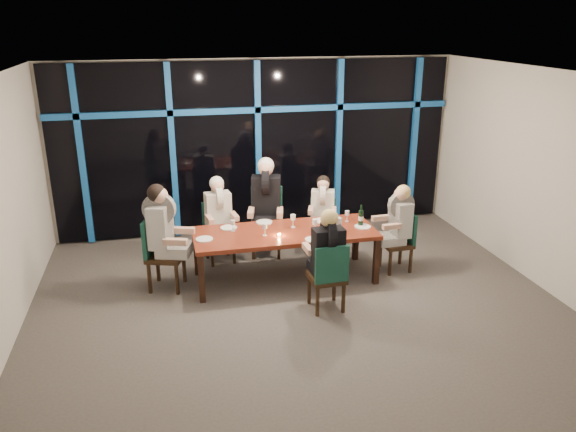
{
  "coord_description": "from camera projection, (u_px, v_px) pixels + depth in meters",
  "views": [
    {
      "loc": [
        -1.63,
        -6.49,
        3.64
      ],
      "look_at": [
        0.0,
        0.6,
        1.05
      ],
      "focal_mm": 35.0,
      "sensor_mm": 36.0,
      "label": 1
    }
  ],
  "objects": [
    {
      "name": "diner_far_mid",
      "position": [
        266.0,
        193.0,
        8.77
      ],
      "size": [
        0.61,
        0.73,
        1.06
      ],
      "rotation": [
        0.0,
        0.0,
        -0.24
      ],
      "color": "black",
      "rests_on": "ground"
    },
    {
      "name": "plate_far_right",
      "position": [
        321.0,
        221.0,
        8.4
      ],
      "size": [
        0.24,
        0.24,
        0.01
      ],
      "primitive_type": "cylinder",
      "color": "white",
      "rests_on": "dining_table"
    },
    {
      "name": "chair_far_left",
      "position": [
        218.0,
        228.0,
        8.76
      ],
      "size": [
        0.49,
        0.49,
        0.93
      ],
      "rotation": [
        0.0,
        0.0,
        0.14
      ],
      "color": "black",
      "rests_on": "ground"
    },
    {
      "name": "diner_end_left",
      "position": [
        163.0,
        222.0,
        7.66
      ],
      "size": [
        0.71,
        0.62,
        1.01
      ],
      "rotation": [
        0.0,
        0.0,
        1.26
      ],
      "color": "black",
      "rests_on": "ground"
    },
    {
      "name": "plate_end_right",
      "position": [
        363.0,
        227.0,
        8.16
      ],
      "size": [
        0.24,
        0.24,
        0.01
      ],
      "primitive_type": "cylinder",
      "color": "white",
      "rests_on": "dining_table"
    },
    {
      "name": "chair_end_left",
      "position": [
        159.0,
        249.0,
        7.81
      ],
      "size": [
        0.61,
        0.61,
        1.04
      ],
      "rotation": [
        0.0,
        0.0,
        1.26
      ],
      "color": "black",
      "rests_on": "ground"
    },
    {
      "name": "tea_light",
      "position": [
        279.0,
        235.0,
        7.84
      ],
      "size": [
        0.05,
        0.05,
        0.03
      ],
      "primitive_type": "cylinder",
      "color": "#F39449",
      "rests_on": "dining_table"
    },
    {
      "name": "chair_near_mid",
      "position": [
        329.0,
        274.0,
        7.18
      ],
      "size": [
        0.46,
        0.46,
        0.95
      ],
      "rotation": [
        0.0,
        0.0,
        3.18
      ],
      "color": "black",
      "rests_on": "ground"
    },
    {
      "name": "plate_far_mid",
      "position": [
        264.0,
        222.0,
        8.34
      ],
      "size": [
        0.24,
        0.24,
        0.01
      ],
      "primitive_type": "cylinder",
      "color": "white",
      "rests_on": "dining_table"
    },
    {
      "name": "chair_end_right",
      "position": [
        401.0,
        238.0,
        8.41
      ],
      "size": [
        0.45,
        0.45,
        0.91
      ],
      "rotation": [
        0.0,
        0.0,
        4.77
      ],
      "color": "black",
      "rests_on": "ground"
    },
    {
      "name": "water_pitcher",
      "position": [
        337.0,
        225.0,
        7.93
      ],
      "size": [
        0.14,
        0.12,
        0.22
      ],
      "rotation": [
        0.0,
        0.0,
        0.31
      ],
      "color": "silver",
      "rests_on": "dining_table"
    },
    {
      "name": "dining_table",
      "position": [
        285.0,
        236.0,
        8.03
      ],
      "size": [
        2.6,
        1.0,
        0.75
      ],
      "color": "maroon",
      "rests_on": "ground"
    },
    {
      "name": "plate_near_mid",
      "position": [
        314.0,
        239.0,
        7.69
      ],
      "size": [
        0.24,
        0.24,
        0.01
      ],
      "primitive_type": "cylinder",
      "color": "white",
      "rests_on": "dining_table"
    },
    {
      "name": "wine_glass_c",
      "position": [
        315.0,
        223.0,
        7.93
      ],
      "size": [
        0.07,
        0.07,
        0.19
      ],
      "color": "silver",
      "rests_on": "dining_table"
    },
    {
      "name": "wine_bottle",
      "position": [
        361.0,
        218.0,
        8.17
      ],
      "size": [
        0.07,
        0.07,
        0.33
      ],
      "rotation": [
        0.0,
        0.0,
        0.09
      ],
      "color": "black",
      "rests_on": "dining_table"
    },
    {
      "name": "diner_near_mid",
      "position": [
        327.0,
        244.0,
        7.12
      ],
      "size": [
        0.48,
        0.6,
        0.93
      ],
      "rotation": [
        0.0,
        0.0,
        3.18
      ],
      "color": "black",
      "rests_on": "ground"
    },
    {
      "name": "diner_far_right",
      "position": [
        323.0,
        204.0,
        8.9
      ],
      "size": [
        0.52,
        0.6,
        0.85
      ],
      "rotation": [
        0.0,
        0.0,
        -0.32
      ],
      "color": "beige",
      "rests_on": "ground"
    },
    {
      "name": "wine_glass_b",
      "position": [
        293.0,
        218.0,
        8.11
      ],
      "size": [
        0.07,
        0.07,
        0.19
      ],
      "color": "silver",
      "rests_on": "dining_table"
    },
    {
      "name": "chair_far_mid",
      "position": [
        267.0,
        217.0,
        9.0
      ],
      "size": [
        0.61,
        0.61,
        1.08
      ],
      "rotation": [
        0.0,
        0.0,
        -0.24
      ],
      "color": "black",
      "rests_on": "ground"
    },
    {
      "name": "plate_far_left",
      "position": [
        229.0,
        228.0,
        8.12
      ],
      "size": [
        0.24,
        0.24,
        0.01
      ],
      "primitive_type": "cylinder",
      "color": "white",
      "rests_on": "dining_table"
    },
    {
      "name": "plate_end_left",
      "position": [
        204.0,
        239.0,
        7.7
      ],
      "size": [
        0.24,
        0.24,
        0.01
      ],
      "primitive_type": "cylinder",
      "color": "white",
      "rests_on": "dining_table"
    },
    {
      "name": "chair_far_right",
      "position": [
        322.0,
        223.0,
        9.09
      ],
      "size": [
        0.51,
        0.51,
        0.88
      ],
      "rotation": [
        0.0,
        0.0,
        -0.32
      ],
      "color": "black",
      "rests_on": "ground"
    },
    {
      "name": "wine_glass_e",
      "position": [
        347.0,
        214.0,
        8.35
      ],
      "size": [
        0.06,
        0.06,
        0.17
      ],
      "color": "silver",
      "rests_on": "dining_table"
    },
    {
      "name": "window_wall",
      "position": [
        258.0,
        145.0,
        9.7
      ],
      "size": [
        6.86,
        0.43,
        2.94
      ],
      "color": "black",
      "rests_on": "ground"
    },
    {
      "name": "diner_end_right",
      "position": [
        398.0,
        216.0,
        8.27
      ],
      "size": [
        0.58,
        0.47,
        0.89
      ],
      "rotation": [
        0.0,
        0.0,
        4.77
      ],
      "color": "black",
      "rests_on": "ground"
    },
    {
      "name": "room",
      "position": [
        299.0,
        157.0,
        6.84
      ],
      "size": [
        7.04,
        7.0,
        3.02
      ],
      "color": "#55504B",
      "rests_on": "ground"
    },
    {
      "name": "diner_far_left",
      "position": [
        218.0,
        207.0,
        8.57
      ],
      "size": [
        0.5,
        0.61,
        0.91
      ],
      "rotation": [
        0.0,
        0.0,
        0.14
      ],
      "color": "beige",
      "rests_on": "ground"
    },
    {
      "name": "wine_glass_d",
      "position": [
        233.0,
        223.0,
        7.97
      ],
      "size": [
        0.06,
        0.06,
        0.16
      ],
      "color": "silver",
      "rests_on": "dining_table"
    },
    {
      "name": "wine_glass_a",
      "position": [
        265.0,
        227.0,
        7.8
      ],
      "size": [
        0.07,
        0.07,
        0.18
      ],
      "color": "silver",
      "rests_on": "dining_table"
    }
  ]
}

